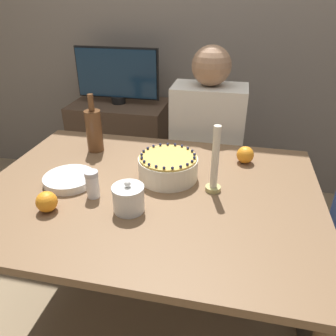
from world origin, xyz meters
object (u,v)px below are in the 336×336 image
Objects in this scene: candle at (215,166)px; tv_monitor at (117,75)px; bottle at (94,130)px; sugar_bowl at (129,198)px; cake at (168,167)px; person_man_blue_shirt at (205,163)px; sugar_shaker at (92,184)px.

candle is 0.45× the size of tv_monitor.
sugar_bowl is at bearing -54.54° from bottle.
cake is 0.44m from bottle.
person_man_blue_shirt is (0.50, 0.40, -0.33)m from bottle.
person_man_blue_shirt is (-0.09, 0.65, -0.33)m from candle.
cake reaches higher than sugar_shaker.
sugar_shaker is 1.29m from tv_monitor.
bottle is at bearing 157.28° from candle.
cake is 1.20m from tv_monitor.
candle is 0.64m from bottle.
cake is 0.27m from sugar_bowl.
sugar_shaker is at bearing 160.88° from sugar_bowl.
bottle reaches higher than sugar_shaker.
candle is 1.35m from tv_monitor.
sugar_bowl is 1.39m from tv_monitor.
cake is 0.65m from person_man_blue_shirt.
cake is 0.21m from candle.
sugar_bowl is 0.90m from person_man_blue_shirt.
cake is at bearing 71.19° from sugar_bowl.
tv_monitor is (-0.19, 0.85, 0.06)m from bottle.
person_man_blue_shirt reaches higher than sugar_bowl.
tv_monitor is at bearing 125.41° from candle.
sugar_shaker is 0.42m from bottle.
sugar_bowl is (-0.09, -0.25, -0.00)m from cake.
sugar_bowl is 0.34m from candle.
candle reaches higher than sugar_bowl.
person_man_blue_shirt reaches higher than cake.
bottle is 0.46× the size of tv_monitor.
candle is at bearing 34.55° from sugar_bowl.
tv_monitor is at bearing 111.33° from sugar_bowl.
candle is 0.23× the size of person_man_blue_shirt.
cake is at bearing -60.40° from tv_monitor.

